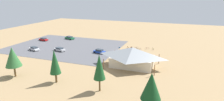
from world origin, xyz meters
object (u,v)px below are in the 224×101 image
(bicycle_silver_edge_north, at_px, (148,54))
(bicycle_purple_lone_west, at_px, (136,48))
(trash_bin, at_px, (131,48))
(car_green_second_row, at_px, (70,38))
(bicycle_orange_mid_cluster, at_px, (128,48))
(pine_west, at_px, (151,86))
(car_blue_front_row, at_px, (99,51))
(bicycle_white_front_row, at_px, (127,50))
(car_white_back_corner, at_px, (34,49))
(pine_midwest, at_px, (99,67))
(visitor_crossing_yard, at_px, (128,53))
(car_silver_mid_lot, at_px, (60,49))
(pine_far_west, at_px, (13,57))
(bicycle_red_back_row, at_px, (147,48))
(lot_sign, at_px, (119,49))
(pine_mideast, at_px, (55,62))
(bicycle_blue_yard_left, at_px, (132,51))
(bike_pavilion, at_px, (132,56))
(car_red_aisle_side, at_px, (43,39))
(bicycle_black_yard_center, at_px, (139,49))
(bicycle_yellow_lone_east, at_px, (153,49))

(bicycle_silver_edge_north, bearing_deg, bicycle_purple_lone_west, -50.43)
(trash_bin, bearing_deg, car_green_second_row, -11.87)
(bicycle_orange_mid_cluster, bearing_deg, pine_west, 110.69)
(bicycle_purple_lone_west, relative_size, car_blue_front_row, 0.29)
(bicycle_white_front_row, xyz_separation_m, car_white_back_corner, (32.30, 11.64, 0.38))
(bicycle_purple_lone_west, bearing_deg, pine_midwest, 90.37)
(bicycle_silver_edge_north, xyz_separation_m, car_blue_front_row, (16.57, 3.08, 0.35))
(visitor_crossing_yard, bearing_deg, pine_west, 112.07)
(trash_bin, xyz_separation_m, bicycle_orange_mid_cluster, (1.52, -0.48, -0.10))
(car_silver_mid_lot, relative_size, car_white_back_corner, 1.00)
(pine_far_west, height_order, car_green_second_row, pine_far_west)
(bicycle_white_front_row, xyz_separation_m, visitor_crossing_yard, (-1.80, 5.45, 0.53))
(bicycle_red_back_row, bearing_deg, bicycle_white_front_row, 32.14)
(lot_sign, relative_size, car_blue_front_row, 0.49)
(pine_far_west, xyz_separation_m, pine_mideast, (-11.68, -0.73, -0.12))
(bicycle_blue_yard_left, relative_size, car_blue_front_row, 0.37)
(pine_mideast, xyz_separation_m, car_white_back_corner, (23.87, -19.79, -4.31))
(bicycle_purple_lone_west, bearing_deg, visitor_crossing_yard, 84.76)
(bicycle_purple_lone_west, bearing_deg, bike_pavilion, 99.58)
(pine_mideast, distance_m, bicycle_blue_yard_left, 32.20)
(bicycle_orange_mid_cluster, xyz_separation_m, bicycle_blue_yard_left, (-2.75, 4.25, 0.02))
(bicycle_purple_lone_west, xyz_separation_m, car_white_back_corner, (34.91, 15.03, 0.37))
(bicycle_silver_edge_north, height_order, car_red_aisle_side, car_red_aisle_side)
(bicycle_silver_edge_north, xyz_separation_m, bicycle_orange_mid_cluster, (8.86, -6.41, -0.04))
(pine_midwest, xyz_separation_m, bicycle_red_back_row, (-3.89, -36.04, -5.10))
(trash_bin, xyz_separation_m, bicycle_white_front_row, (1.04, 2.35, -0.10))
(pine_mideast, distance_m, bicycle_red_back_row, 39.03)
(car_white_back_corner, relative_size, visitor_crossing_yard, 2.88)
(bicycle_white_front_row, bearing_deg, visitor_crossing_yard, 108.26)
(bicycle_red_back_row, distance_m, car_white_back_corner, 42.13)
(pine_midwest, xyz_separation_m, car_white_back_corner, (35.14, -20.17, -4.74))
(bicycle_black_yard_center, height_order, car_silver_mid_lot, car_silver_mid_lot)
(bicycle_white_front_row, bearing_deg, bicycle_orange_mid_cluster, -80.29)
(pine_far_west, height_order, pine_midwest, pine_midwest)
(lot_sign, relative_size, pine_midwest, 0.27)
(bicycle_white_front_row, bearing_deg, pine_west, 111.51)
(car_white_back_corner, bearing_deg, lot_sign, -165.18)
(bicycle_black_yard_center, xyz_separation_m, visitor_crossing_yard, (2.31, 7.07, 0.51))
(pine_west, relative_size, car_white_back_corner, 1.54)
(bicycle_black_yard_center, distance_m, car_green_second_row, 34.87)
(pine_far_west, bearing_deg, car_green_second_row, -76.46)
(car_green_second_row, relative_size, car_blue_front_row, 1.12)
(bicycle_white_front_row, bearing_deg, lot_sign, 63.35)
(lot_sign, relative_size, bicycle_yellow_lone_east, 1.31)
(bicycle_orange_mid_cluster, bearing_deg, trash_bin, 162.43)
(pine_midwest, distance_m, car_green_second_row, 52.49)
(pine_midwest, height_order, bicycle_orange_mid_cluster, pine_midwest)
(pine_mideast, height_order, car_red_aisle_side, pine_mideast)
(bicycle_purple_lone_west, height_order, car_red_aisle_side, car_red_aisle_side)
(car_red_aisle_side, bearing_deg, bike_pavilion, 158.92)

